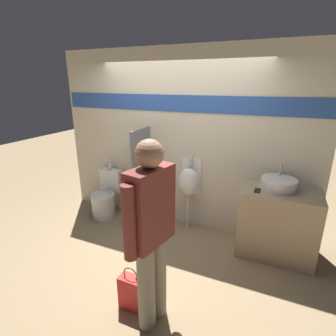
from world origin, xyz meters
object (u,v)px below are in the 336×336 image
at_px(cell_phone, 257,190).
at_px(urinal_near_counter, 189,182).
at_px(person_in_vest, 151,230).
at_px(toilet, 106,198).
at_px(shopping_bag, 131,292).
at_px(sink_basin, 279,184).

relative_size(cell_phone, urinal_near_counter, 0.12).
bearing_deg(person_in_vest, toilet, 59.22).
xyz_separation_m(person_in_vest, shopping_bag, (-0.26, 0.03, -0.80)).
distance_m(cell_phone, urinal_near_counter, 1.06).
height_order(toilet, person_in_vest, person_in_vest).
distance_m(cell_phone, toilet, 2.52).
xyz_separation_m(sink_basin, person_in_vest, (-0.98, -1.63, 0.01)).
xyz_separation_m(sink_basin, shopping_bag, (-1.24, -1.60, -0.80)).
xyz_separation_m(cell_phone, toilet, (-2.44, 0.11, -0.60)).
relative_size(urinal_near_counter, shopping_bag, 2.41).
bearing_deg(person_in_vest, cell_phone, -15.09).
xyz_separation_m(sink_basin, cell_phone, (-0.23, -0.17, -0.06)).
xyz_separation_m(cell_phone, shopping_bag, (-1.00, -1.42, -0.73)).
height_order(urinal_near_counter, person_in_vest, person_in_vest).
bearing_deg(sink_basin, toilet, -178.58).
bearing_deg(sink_basin, shopping_bag, -127.71).
bearing_deg(shopping_bag, person_in_vest, -7.40).
bearing_deg(sink_basin, cell_phone, -143.30).
distance_m(sink_basin, shopping_bag, 2.17).
bearing_deg(cell_phone, toilet, 177.46).
bearing_deg(sink_basin, person_in_vest, -120.87).
relative_size(sink_basin, person_in_vest, 0.24).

